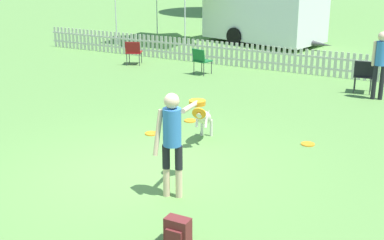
# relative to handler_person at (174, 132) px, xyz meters

# --- Properties ---
(ground_plane) EXTENTS (240.00, 240.00, 0.00)m
(ground_plane) POSITION_rel_handler_person_xyz_m (-0.89, 0.62, -1.06)
(ground_plane) COLOR #5B8C42
(handler_person) EXTENTS (0.45, 1.09, 1.68)m
(handler_person) POSITION_rel_handler_person_xyz_m (0.00, 0.00, 0.00)
(handler_person) COLOR beige
(handler_person) RESTS_ON ground_plane
(leaping_dog) EXTENTS (0.51, 1.19, 0.85)m
(leaping_dog) POSITION_rel_handler_person_xyz_m (-0.67, 2.37, -0.55)
(leaping_dog) COLOR beige
(leaping_dog) RESTS_ON ground_plane
(frisbee_near_handler) EXTENTS (0.27, 0.27, 0.02)m
(frisbee_near_handler) POSITION_rel_handler_person_xyz_m (1.24, 3.16, -1.05)
(frisbee_near_handler) COLOR orange
(frisbee_near_handler) RESTS_ON ground_plane
(frisbee_near_dog) EXTENTS (0.27, 0.27, 0.02)m
(frisbee_near_dog) POSITION_rel_handler_person_xyz_m (-1.83, 2.25, -1.05)
(frisbee_near_dog) COLOR orange
(frisbee_near_dog) RESTS_ON ground_plane
(frisbee_midfield) EXTENTS (0.27, 0.27, 0.02)m
(frisbee_midfield) POSITION_rel_handler_person_xyz_m (-1.51, 3.39, -1.05)
(frisbee_midfield) COLOR orange
(frisbee_midfield) RESTS_ON ground_plane
(backpack_on_grass) EXTENTS (0.33, 0.23, 0.36)m
(backpack_on_grass) POSITION_rel_handler_person_xyz_m (0.74, -1.23, -0.88)
(backpack_on_grass) COLOR maroon
(backpack_on_grass) RESTS_ON ground_plane
(picket_fence) EXTENTS (19.19, 0.04, 0.77)m
(picket_fence) POSITION_rel_handler_person_xyz_m (-0.89, 9.07, -0.67)
(picket_fence) COLOR beige
(picket_fence) RESTS_ON ground_plane
(folding_chair_blue_left) EXTENTS (0.54, 0.55, 0.89)m
(folding_chair_blue_left) POSITION_rel_handler_person_xyz_m (1.42, 7.58, -0.52)
(folding_chair_blue_left) COLOR #333338
(folding_chair_blue_left) RESTS_ON ground_plane
(folding_chair_center) EXTENTS (0.64, 0.65, 0.78)m
(folding_chair_center) POSITION_rel_handler_person_xyz_m (-5.91, 7.72, -0.59)
(folding_chair_center) COLOR #333338
(folding_chair_center) RESTS_ON ground_plane
(folding_chair_green_right) EXTENTS (0.53, 0.55, 0.80)m
(folding_chair_green_right) POSITION_rel_handler_person_xyz_m (-3.33, 7.52, -0.58)
(folding_chair_green_right) COLOR #333338
(folding_chair_green_right) RESTS_ON ground_plane
(spectator_standing) EXTENTS (0.41, 0.27, 1.73)m
(spectator_standing) POSITION_rel_handler_person_xyz_m (1.86, 7.18, -0.00)
(spectator_standing) COLOR black
(spectator_standing) RESTS_ON ground_plane
(equipment_trailer) EXTENTS (5.44, 3.34, 2.21)m
(equipment_trailer) POSITION_rel_handler_person_xyz_m (-3.62, 13.61, 0.12)
(equipment_trailer) COLOR white
(equipment_trailer) RESTS_ON ground_plane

